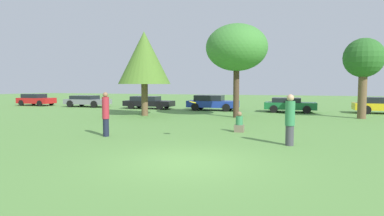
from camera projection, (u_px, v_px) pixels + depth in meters
ground_plane at (187, 162)px, 9.48m from camera, size 120.00×120.00×0.00m
person_thrower at (106, 114)px, 14.02m from camera, size 0.30×0.30×1.92m
person_catcher at (290, 120)px, 11.95m from camera, size 0.35×0.35×1.89m
frisbee at (193, 102)px, 13.27m from camera, size 0.29×0.29×0.10m
bystander_sitting at (239, 124)px, 15.35m from camera, size 0.44×0.37×0.98m
tree_0 at (144, 58)px, 23.21m from camera, size 3.75×3.75×6.02m
tree_1 at (237, 48)px, 21.82m from camera, size 4.15×4.15×6.30m
tree_2 at (364, 60)px, 21.11m from camera, size 2.55×2.55×5.26m
parked_car_red at (36, 99)px, 34.38m from camera, size 3.83×1.87×1.24m
parked_car_grey at (87, 101)px, 32.42m from camera, size 4.45×2.09×1.13m
parked_car_black at (148, 102)px, 30.04m from camera, size 4.61×1.87×1.15m
parked_car_blue at (212, 102)px, 28.03m from camera, size 4.35×1.96×1.32m
parked_car_green at (289, 105)px, 26.18m from camera, size 4.01×2.03×1.17m
parked_car_yellow at (381, 105)px, 24.91m from camera, size 4.08×1.94×1.27m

